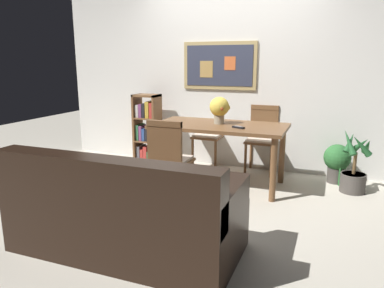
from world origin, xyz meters
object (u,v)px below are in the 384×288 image
dining_chair_far_right (263,133)px  dining_chair_far_left (210,129)px  dining_chair_near_left (169,154)px  leather_couch (123,215)px  potted_ivy (337,161)px  potted_palm (354,171)px  flower_vase (219,108)px  dining_table (219,132)px  bookshelf (147,131)px  tv_remote (238,127)px

dining_chair_far_right → dining_chair_far_left: same height
dining_chair_far_right → dining_chair_near_left: (-0.71, -1.51, 0.00)m
dining_chair_far_right → leather_couch: (-0.61, -2.59, -0.23)m
dining_chair_near_left → dining_chair_far_right: bearing=65.0°
potted_ivy → potted_palm: potted_palm is taller
dining_chair_far_right → flower_vase: (-0.41, -0.69, 0.41)m
dining_chair_near_left → leather_couch: 1.10m
dining_table → bookshelf: size_ratio=1.55×
bookshelf → potted_ivy: bookshelf is taller
dining_table → dining_chair_far_right: dining_chair_far_right is taller
dining_chair_near_left → tv_remote: (0.59, 0.61, 0.23)m
leather_couch → flower_vase: 2.01m
dining_table → leather_couch: size_ratio=0.88×
flower_vase → potted_ivy: bearing=21.8°
dining_table → bookshelf: bookshelf is taller
dining_chair_far_left → dining_table: bearing=-63.8°
leather_couch → dining_chair_far_right: bearing=76.7°
dining_chair_far_right → leather_couch: 2.67m
tv_remote → dining_chair_far_right: bearing=82.6°
potted_palm → tv_remote: (-1.27, -0.46, 0.51)m
leather_couch → potted_palm: (1.77, 2.14, -0.05)m
dining_chair_near_left → flower_vase: 0.96m
dining_table → dining_chair_far_left: (-0.39, 0.78, -0.12)m
dining_chair_far_right → dining_chair_far_left: bearing=176.5°
dining_chair_far_left → potted_ivy: size_ratio=1.70×
potted_palm → dining_chair_far_left: bearing=165.7°
dining_chair_far_left → potted_palm: 2.01m
bookshelf → leather_couch: bearing=-66.1°
bookshelf → potted_palm: bearing=-5.1°
dining_chair_far_right → bookshelf: (-1.67, -0.19, -0.05)m
dining_chair_near_left → flower_vase: bearing=70.0°
dining_table → dining_chair_far_left: dining_chair_far_left is taller
dining_table → dining_chair_near_left: bearing=-112.2°
dining_chair_far_left → potted_ivy: bearing=-6.2°
leather_couch → flower_vase: (0.20, 1.89, 0.63)m
flower_vase → tv_remote: bearing=-35.8°
bookshelf → flower_vase: (1.27, -0.50, 0.46)m
bookshelf → tv_remote: 1.73m
dining_table → dining_chair_near_left: dining_chair_near_left is taller
dining_table → dining_chair_far_right: 0.84m
tv_remote → dining_chair_near_left: bearing=-134.0°
bookshelf → dining_chair_far_right: bearing=6.6°
leather_couch → bookshelf: size_ratio=1.76×
dining_chair_far_left → flower_vase: (0.37, -0.74, 0.41)m
bookshelf → dining_chair_far_left: bearing=15.1°
dining_chair_near_left → tv_remote: bearing=46.0°
dining_chair_near_left → potted_ivy: bearing=39.3°
dining_chair_near_left → tv_remote: 0.88m
potted_palm → bookshelf: bearing=174.9°
dining_chair_far_left → dining_chair_far_right: bearing=-3.5°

